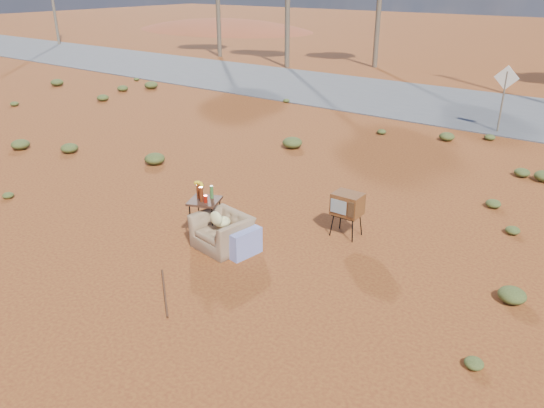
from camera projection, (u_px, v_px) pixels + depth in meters
The scene contains 9 objects.
ground at pixel (225, 263), 9.62m from camera, with size 140.00×140.00×0.00m, color brown.
highway at pixel (479, 109), 20.66m from camera, with size 140.00×7.00×0.04m, color #565659.
dirt_mound at pixel (224, 30), 51.10m from camera, with size 26.00×18.00×2.00m, color brown.
armchair at pixel (226, 229), 9.98m from camera, with size 1.27×0.80×0.87m.
tv_unit at pixel (347, 205), 10.38m from camera, with size 0.57×0.46×0.90m.
side_table at pixel (203, 198), 10.27m from camera, with size 0.74×0.74×1.13m.
rusty_bar at pixel (165, 292), 8.70m from camera, with size 0.04×0.04×1.44m, color #4E2915.
road_sign at pixel (505, 87), 17.04m from camera, with size 0.78×0.06×2.19m.
scrub_patch at pixel (316, 178), 13.26m from camera, with size 17.49×8.07×0.33m.
Camera 1 is at (5.70, -6.24, 4.80)m, focal length 35.00 mm.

